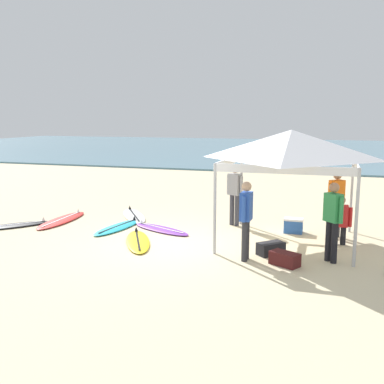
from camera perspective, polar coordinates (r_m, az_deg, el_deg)
ground_plane at (r=10.94m, az=-2.11°, el=-6.64°), size 80.00×80.00×0.00m
sea at (r=42.64m, az=12.82°, el=5.30°), size 80.00×36.00×0.10m
canopy_tent at (r=10.98m, az=12.53°, el=5.87°), size 3.09×3.09×2.75m
surfboard_red at (r=13.80m, az=-16.25°, el=-3.44°), size 0.74×2.40×0.19m
surfboard_cyan at (r=12.59m, az=-9.41°, el=-4.42°), size 0.83×2.11×0.19m
surfboard_white at (r=13.94m, az=-7.40°, el=-3.00°), size 1.69×2.12×0.19m
surfboard_purple at (r=12.23m, az=-3.96°, el=-4.73°), size 2.01×1.31×0.19m
surfboard_black at (r=13.56m, az=-21.74°, el=-3.97°), size 1.74×1.85×0.19m
surfboard_yellow at (r=11.12m, az=-6.92°, el=-6.23°), size 1.45×2.12×0.19m
person_grey at (r=12.63m, az=5.47°, el=0.12°), size 0.50×0.36×1.71m
person_green at (r=9.83m, az=17.50°, el=-3.01°), size 0.41×0.42×1.71m
person_blue at (r=9.58m, az=6.90°, el=-2.95°), size 0.23×0.55×1.71m
person_orange at (r=11.88m, az=17.92°, el=-0.90°), size 0.42×0.41×1.71m
person_red at (r=11.31m, az=18.36°, el=-3.16°), size 0.55×0.22×1.20m
gear_bag_near_tent at (r=10.24m, az=10.01°, el=-7.11°), size 0.65×0.65×0.28m
gear_bag_by_pole at (r=9.58m, az=11.74°, el=-8.34°), size 0.68×0.57×0.28m
cooler_box at (r=12.23m, az=12.81°, el=-4.18°), size 0.50×0.36×0.39m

